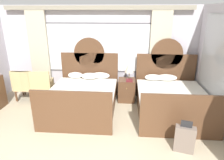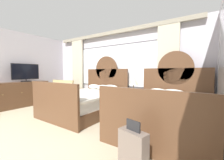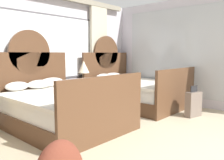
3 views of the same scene
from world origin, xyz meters
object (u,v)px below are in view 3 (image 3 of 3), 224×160
Objects in this scene: suitcase_on_floor at (193,104)px; bed_near_window at (60,106)px; bed_near_mirror at (135,91)px; table_lamp_on_nightstand at (84,67)px; book_on_nightstand at (89,82)px; nightstand_between_beds at (84,96)px.

bed_near_window is at bearing 145.78° from suitcase_on_floor.
bed_near_mirror is at bearing 88.75° from suitcase_on_floor.
table_lamp_on_nightstand is 2.59m from suitcase_on_floor.
book_on_nightstand is (1.22, 0.56, 0.30)m from bed_near_window.
table_lamp_on_nightstand is at bearing 46.76° from nightstand_between_beds.
bed_near_window is 3.35× the size of suitcase_on_floor.
nightstand_between_beds is 2.46m from suitcase_on_floor.
bed_near_window is 1.37m from book_on_nightstand.
table_lamp_on_nightstand reaches higher than suitcase_on_floor.
suitcase_on_floor is (2.25, -1.53, -0.10)m from bed_near_window.
bed_near_mirror is at bearing -34.16° from table_lamp_on_nightstand.
suitcase_on_floor reaches higher than nightstand_between_beds.
suitcase_on_floor is (1.11, -2.19, -0.06)m from nightstand_between_beds.
bed_near_mirror is 8.43× the size of book_on_nightstand.
bed_near_window is 1.54m from table_lamp_on_nightstand.
nightstand_between_beds is 0.68m from table_lamp_on_nightstand.
table_lamp_on_nightstand is at bearing 114.86° from suitcase_on_floor.
suitcase_on_floor is (1.05, -2.26, -0.73)m from table_lamp_on_nightstand.
suitcase_on_floor is at bearing -91.25° from bed_near_mirror.
bed_near_mirror is 3.37× the size of nightstand_between_beds.
book_on_nightstand is (0.01, -0.16, -0.33)m from table_lamp_on_nightstand.
bed_near_window and bed_near_mirror have the same top height.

